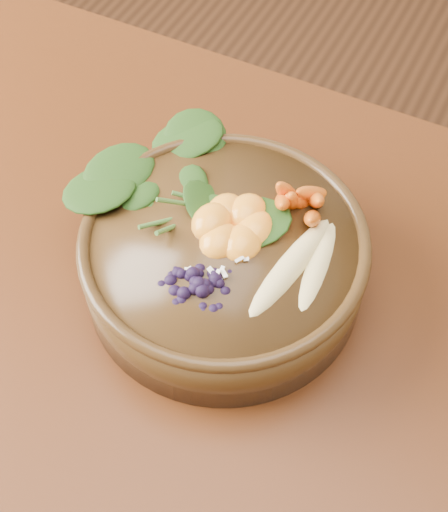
{
  "coord_description": "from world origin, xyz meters",
  "views": [
    {
      "loc": [
        0.18,
        -0.27,
        1.39
      ],
      "look_at": [
        -0.01,
        0.11,
        0.8
      ],
      "focal_mm": 50.0,
      "sensor_mm": 36.0,
      "label": 1
    }
  ],
  "objects_px": {
    "stoneware_bowl": "(224,262)",
    "kale_heap": "(210,169)",
    "banana_halves": "(305,257)",
    "mandarin_cluster": "(234,216)",
    "dining_table": "(189,409)",
    "blueberry_pile": "(199,273)",
    "carrot_cluster": "(306,175)"
  },
  "relations": [
    {
      "from": "stoneware_bowl",
      "to": "kale_heap",
      "type": "height_order",
      "value": "kale_heap"
    },
    {
      "from": "stoneware_bowl",
      "to": "banana_halves",
      "type": "relative_size",
      "value": 1.76
    },
    {
      "from": "kale_heap",
      "to": "mandarin_cluster",
      "type": "relative_size",
      "value": 2.07
    },
    {
      "from": "stoneware_bowl",
      "to": "dining_table",
      "type": "bearing_deg",
      "value": -83.19
    },
    {
      "from": "banana_halves",
      "to": "mandarin_cluster",
      "type": "xyz_separation_m",
      "value": [
        -0.08,
        0.01,
        0.0
      ]
    },
    {
      "from": "banana_halves",
      "to": "blueberry_pile",
      "type": "bearing_deg",
      "value": -141.51
    },
    {
      "from": "stoneware_bowl",
      "to": "kale_heap",
      "type": "relative_size",
      "value": 1.53
    },
    {
      "from": "kale_heap",
      "to": "mandarin_cluster",
      "type": "xyz_separation_m",
      "value": [
        0.05,
        -0.04,
        -0.01
      ]
    },
    {
      "from": "stoneware_bowl",
      "to": "kale_heap",
      "type": "bearing_deg",
      "value": 127.97
    },
    {
      "from": "carrot_cluster",
      "to": "dining_table",
      "type": "bearing_deg",
      "value": -102.26
    },
    {
      "from": "carrot_cluster",
      "to": "blueberry_pile",
      "type": "relative_size",
      "value": 0.6
    },
    {
      "from": "blueberry_pile",
      "to": "mandarin_cluster",
      "type": "bearing_deg",
      "value": 91.84
    },
    {
      "from": "mandarin_cluster",
      "to": "kale_heap",
      "type": "bearing_deg",
      "value": 139.32
    },
    {
      "from": "kale_heap",
      "to": "banana_halves",
      "type": "height_order",
      "value": "kale_heap"
    },
    {
      "from": "dining_table",
      "to": "stoneware_bowl",
      "type": "distance_m",
      "value": 0.17
    },
    {
      "from": "mandarin_cluster",
      "to": "blueberry_pile",
      "type": "height_order",
      "value": "blueberry_pile"
    },
    {
      "from": "kale_heap",
      "to": "carrot_cluster",
      "type": "bearing_deg",
      "value": 11.62
    },
    {
      "from": "dining_table",
      "to": "stoneware_bowl",
      "type": "bearing_deg",
      "value": 96.81
    },
    {
      "from": "stoneware_bowl",
      "to": "blueberry_pile",
      "type": "relative_size",
      "value": 2.16
    },
    {
      "from": "kale_heap",
      "to": "blueberry_pile",
      "type": "bearing_deg",
      "value": -67.1
    },
    {
      "from": "kale_heap",
      "to": "blueberry_pile",
      "type": "distance_m",
      "value": 0.13
    },
    {
      "from": "blueberry_pile",
      "to": "banana_halves",
      "type": "bearing_deg",
      "value": 39.59
    },
    {
      "from": "stoneware_bowl",
      "to": "blueberry_pile",
      "type": "bearing_deg",
      "value": -86.03
    },
    {
      "from": "stoneware_bowl",
      "to": "mandarin_cluster",
      "type": "relative_size",
      "value": 3.15
    },
    {
      "from": "dining_table",
      "to": "stoneware_bowl",
      "type": "xyz_separation_m",
      "value": [
        -0.01,
        0.11,
        0.13
      ]
    },
    {
      "from": "dining_table",
      "to": "blueberry_pile",
      "type": "xyz_separation_m",
      "value": [
        -0.01,
        0.05,
        0.19
      ]
    },
    {
      "from": "stoneware_bowl",
      "to": "kale_heap",
      "type": "xyz_separation_m",
      "value": [
        -0.05,
        0.06,
        0.06
      ]
    },
    {
      "from": "stoneware_bowl",
      "to": "mandarin_cluster",
      "type": "distance_m",
      "value": 0.06
    },
    {
      "from": "banana_halves",
      "to": "mandarin_cluster",
      "type": "distance_m",
      "value": 0.08
    },
    {
      "from": "dining_table",
      "to": "kale_heap",
      "type": "bearing_deg",
      "value": 109.3
    },
    {
      "from": "carrot_cluster",
      "to": "blueberry_pile",
      "type": "bearing_deg",
      "value": -109.55
    },
    {
      "from": "banana_halves",
      "to": "dining_table",
      "type": "bearing_deg",
      "value": -122.33
    }
  ]
}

